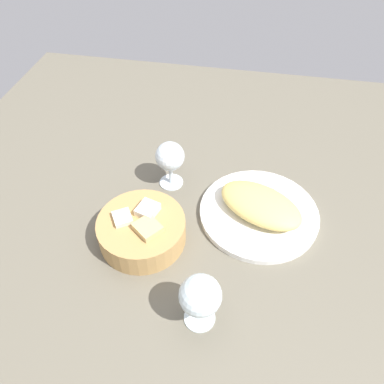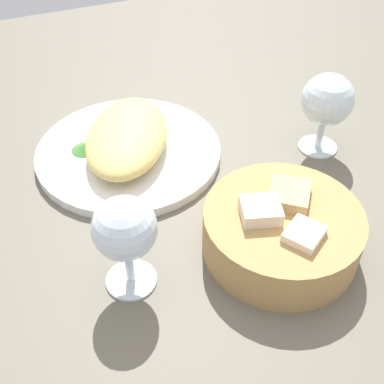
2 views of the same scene
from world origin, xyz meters
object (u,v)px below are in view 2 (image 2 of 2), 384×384
at_px(plate, 129,152).
at_px(bread_basket, 281,230).
at_px(wine_glass_near, 125,232).
at_px(wine_glass_far, 327,102).

xyz_separation_m(plate, bread_basket, (0.24, 0.11, 0.02)).
xyz_separation_m(bread_basket, wine_glass_near, (-0.02, -0.18, 0.05)).
distance_m(plate, wine_glass_far, 0.29).
xyz_separation_m(wine_glass_near, wine_glass_far, (-0.13, 0.33, -0.00)).
distance_m(wine_glass_near, wine_glass_far, 0.36).
xyz_separation_m(plate, wine_glass_near, (0.22, -0.07, 0.07)).
height_order(wine_glass_near, wine_glass_far, same).
bearing_deg(wine_glass_near, plate, 163.30).
height_order(plate, wine_glass_far, wine_glass_far).
relative_size(bread_basket, wine_glass_far, 1.53).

